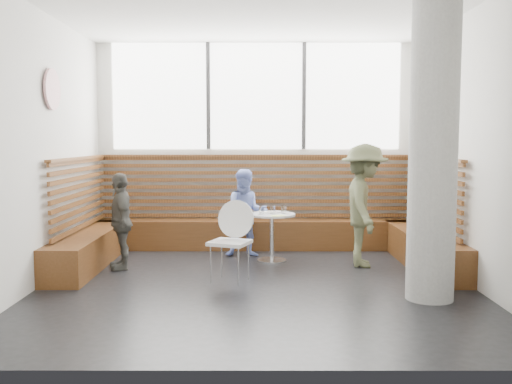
{
  "coord_description": "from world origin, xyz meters",
  "views": [
    {
      "loc": [
        0.01,
        -6.55,
        1.69
      ],
      "look_at": [
        0.0,
        1.0,
        1.0
      ],
      "focal_mm": 40.0,
      "sensor_mm": 36.0,
      "label": 1
    }
  ],
  "objects_px": {
    "cafe_table": "(272,227)",
    "child_left": "(121,221)",
    "cafe_chair": "(230,234)",
    "concrete_column": "(433,149)",
    "adult_man": "(364,205)",
    "child_back": "(246,213)"
  },
  "relations": [
    {
      "from": "adult_man",
      "to": "child_left",
      "type": "distance_m",
      "value": 3.23
    },
    {
      "from": "concrete_column",
      "to": "child_back",
      "type": "distance_m",
      "value": 3.14
    },
    {
      "from": "child_back",
      "to": "concrete_column",
      "type": "bearing_deg",
      "value": -52.43
    },
    {
      "from": "cafe_table",
      "to": "child_back",
      "type": "xyz_separation_m",
      "value": [
        -0.36,
        0.32,
        0.15
      ]
    },
    {
      "from": "adult_man",
      "to": "child_back",
      "type": "distance_m",
      "value": 1.71
    },
    {
      "from": "cafe_chair",
      "to": "cafe_table",
      "type": "bearing_deg",
      "value": 84.39
    },
    {
      "from": "concrete_column",
      "to": "cafe_table",
      "type": "xyz_separation_m",
      "value": [
        -1.63,
        1.91,
        -1.12
      ]
    },
    {
      "from": "cafe_chair",
      "to": "child_back",
      "type": "bearing_deg",
      "value": 103.73
    },
    {
      "from": "adult_man",
      "to": "child_back",
      "type": "bearing_deg",
      "value": 74.8
    },
    {
      "from": "concrete_column",
      "to": "adult_man",
      "type": "relative_size",
      "value": 1.95
    },
    {
      "from": "child_left",
      "to": "adult_man",
      "type": "bearing_deg",
      "value": 75.04
    },
    {
      "from": "cafe_table",
      "to": "child_left",
      "type": "bearing_deg",
      "value": -166.88
    },
    {
      "from": "cafe_chair",
      "to": "concrete_column",
      "type": "bearing_deg",
      "value": -0.17
    },
    {
      "from": "concrete_column",
      "to": "child_back",
      "type": "xyz_separation_m",
      "value": [
        -1.99,
        2.23,
        -0.97
      ]
    },
    {
      "from": "child_left",
      "to": "child_back",
      "type": "bearing_deg",
      "value": 97.73
    },
    {
      "from": "cafe_table",
      "to": "child_left",
      "type": "height_order",
      "value": "child_left"
    },
    {
      "from": "child_left",
      "to": "concrete_column",
      "type": "bearing_deg",
      "value": 50.33
    },
    {
      "from": "cafe_chair",
      "to": "child_left",
      "type": "height_order",
      "value": "child_left"
    },
    {
      "from": "cafe_chair",
      "to": "adult_man",
      "type": "height_order",
      "value": "adult_man"
    },
    {
      "from": "cafe_table",
      "to": "adult_man",
      "type": "bearing_deg",
      "value": -13.52
    },
    {
      "from": "cafe_chair",
      "to": "adult_man",
      "type": "distance_m",
      "value": 1.94
    },
    {
      "from": "child_back",
      "to": "adult_man",
      "type": "bearing_deg",
      "value": -25.42
    }
  ]
}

